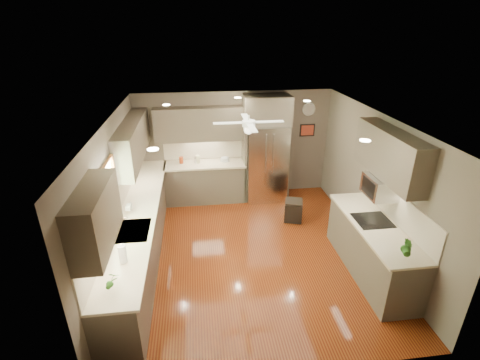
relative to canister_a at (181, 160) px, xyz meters
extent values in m
plane|color=#481509|center=(1.25, -2.26, -1.02)|extent=(5.00, 5.00, 0.00)
plane|color=white|center=(1.25, -2.26, 1.48)|extent=(5.00, 5.00, 0.00)
plane|color=#61554A|center=(1.25, 0.24, 0.23)|extent=(4.50, 0.00, 4.50)
plane|color=#61554A|center=(1.25, -4.76, 0.23)|extent=(4.50, 0.00, 4.50)
plane|color=#61554A|center=(-1.00, -2.26, 0.23)|extent=(0.00, 5.00, 5.00)
plane|color=#61554A|center=(3.50, -2.26, 0.23)|extent=(0.00, 5.00, 5.00)
cylinder|color=#9B3210|center=(0.00, 0.00, 0.00)|extent=(0.10, 0.10, 0.15)
cylinder|color=silver|center=(0.33, -0.01, -0.01)|extent=(0.11, 0.11, 0.14)
cylinder|color=#BCB78D|center=(0.38, -0.02, 0.01)|extent=(0.13, 0.13, 0.17)
imported|color=white|center=(-0.82, -2.14, 0.02)|extent=(0.10, 0.10, 0.19)
imported|color=#285F1B|center=(-0.71, -4.07, 0.06)|extent=(0.16, 0.12, 0.28)
imported|color=#285F1B|center=(3.15, -3.94, 0.07)|extent=(0.21, 0.19, 0.31)
imported|color=#BCB78D|center=(1.00, -0.05, -0.05)|extent=(0.22, 0.22, 0.05)
cube|color=#4E4438|center=(-0.70, -2.11, -0.57)|extent=(0.60, 4.70, 0.90)
cube|color=beige|center=(-0.68, -2.11, -0.10)|extent=(0.65, 4.70, 0.04)
cube|color=beige|center=(-0.99, -2.11, 0.18)|extent=(0.02, 4.70, 0.50)
cube|color=#4E4438|center=(0.53, -0.06, -0.57)|extent=(1.85, 0.60, 0.90)
cube|color=beige|center=(0.53, -0.07, -0.10)|extent=(1.85, 0.65, 0.04)
cube|color=beige|center=(0.53, 0.23, 0.18)|extent=(1.85, 0.02, 0.50)
cube|color=#4E4438|center=(-0.83, -3.86, 0.81)|extent=(0.33, 1.20, 0.75)
cube|color=#4E4438|center=(-0.83, -0.96, 0.81)|extent=(0.33, 2.40, 0.75)
cube|color=#4E4438|center=(0.53, 0.08, 0.81)|extent=(2.15, 0.33, 0.75)
cube|color=#4E4438|center=(3.34, -2.81, 1.01)|extent=(0.33, 1.70, 0.75)
cube|color=#BFF2B2|center=(-0.98, -2.76, 0.53)|extent=(0.01, 1.00, 0.80)
cube|color=brown|center=(-0.96, -2.76, 0.96)|extent=(0.05, 1.12, 0.06)
cube|color=brown|center=(-0.96, -2.76, 0.10)|extent=(0.05, 1.12, 0.06)
cube|color=brown|center=(-0.96, -3.29, 0.53)|extent=(0.05, 0.06, 0.80)
cube|color=brown|center=(-0.96, -2.23, 0.53)|extent=(0.05, 0.06, 0.80)
cube|color=silver|center=(-0.68, -2.76, -0.09)|extent=(0.50, 0.70, 0.03)
cube|color=#262626|center=(-0.68, -2.76, -0.13)|extent=(0.44, 0.62, 0.05)
cylinder|color=silver|center=(-0.88, -2.76, 0.03)|extent=(0.02, 0.02, 0.24)
cylinder|color=silver|center=(-0.82, -2.76, 0.15)|extent=(0.16, 0.02, 0.02)
cube|color=silver|center=(1.95, -0.12, -0.11)|extent=(0.92, 0.72, 1.82)
cube|color=black|center=(1.95, -0.46, -0.36)|extent=(0.88, 0.02, 0.02)
cube|color=black|center=(1.95, -0.46, 0.23)|extent=(0.01, 0.02, 1.00)
cylinder|color=silver|center=(1.87, -0.50, 0.23)|extent=(0.02, 0.02, 0.90)
cylinder|color=silver|center=(2.03, -0.50, 0.23)|extent=(0.02, 0.02, 0.90)
cube|color=#4E4438|center=(1.95, -0.06, 1.12)|extent=(1.04, 0.60, 0.63)
cube|color=#4E4438|center=(1.45, -0.06, -0.11)|extent=(0.06, 0.60, 1.82)
cube|color=#4E4438|center=(2.45, -0.06, -0.11)|extent=(0.06, 0.60, 1.82)
cube|color=#4E4438|center=(3.18, -3.06, -0.57)|extent=(0.65, 2.20, 0.90)
cube|color=beige|center=(3.16, -3.06, -0.10)|extent=(0.70, 2.20, 0.04)
cube|color=beige|center=(3.49, -3.06, 0.18)|extent=(0.02, 2.20, 0.50)
cube|color=black|center=(3.16, -2.96, -0.08)|extent=(0.56, 0.52, 0.01)
cube|color=silver|center=(3.28, -2.81, 0.46)|extent=(0.42, 0.55, 0.34)
cube|color=black|center=(3.07, -2.81, 0.46)|extent=(0.02, 0.40, 0.26)
cylinder|color=white|center=(1.25, -1.96, 1.44)|extent=(0.03, 0.03, 0.08)
cylinder|color=white|center=(1.25, -1.96, 1.34)|extent=(0.22, 0.22, 0.10)
sphere|color=white|center=(1.25, -1.96, 1.24)|extent=(0.16, 0.16, 0.16)
cube|color=white|center=(1.60, -1.96, 1.36)|extent=(0.48, 0.11, 0.01)
cube|color=white|center=(1.25, -1.61, 1.36)|extent=(0.11, 0.48, 0.01)
cube|color=white|center=(0.90, -1.96, 1.36)|extent=(0.48, 0.11, 0.01)
cube|color=white|center=(1.25, -2.31, 1.36)|extent=(0.11, 0.48, 0.01)
cylinder|color=white|center=(-0.15, -0.96, 1.47)|extent=(0.14, 0.14, 0.01)
cylinder|color=white|center=(2.55, -0.96, 1.47)|extent=(0.14, 0.14, 0.01)
cylinder|color=white|center=(-0.15, -3.46, 1.47)|extent=(0.14, 0.14, 0.01)
cylinder|color=white|center=(2.55, -3.46, 1.47)|extent=(0.14, 0.14, 0.01)
cylinder|color=white|center=(1.25, -0.46, 1.47)|extent=(0.14, 0.14, 0.01)
cylinder|color=white|center=(3.00, 0.23, 1.03)|extent=(0.30, 0.03, 0.30)
cylinder|color=silver|center=(3.00, 0.21, 1.03)|extent=(0.29, 0.00, 0.29)
cube|color=black|center=(3.00, 0.22, 0.53)|extent=(0.36, 0.03, 0.30)
cube|color=#B03923|center=(3.00, 0.21, 0.53)|extent=(0.30, 0.01, 0.24)
cube|color=black|center=(2.34, -1.26, -0.79)|extent=(0.45, 0.45, 0.41)
cube|color=black|center=(2.34, -1.26, -0.56)|extent=(0.43, 0.43, 0.03)
cylinder|color=white|center=(-0.68, -3.55, 0.06)|extent=(0.11, 0.11, 0.26)
cylinder|color=silver|center=(-0.68, -3.55, 0.07)|extent=(0.02, 0.02, 0.27)
camera|label=1|loc=(0.39, -7.53, 2.87)|focal=26.00mm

